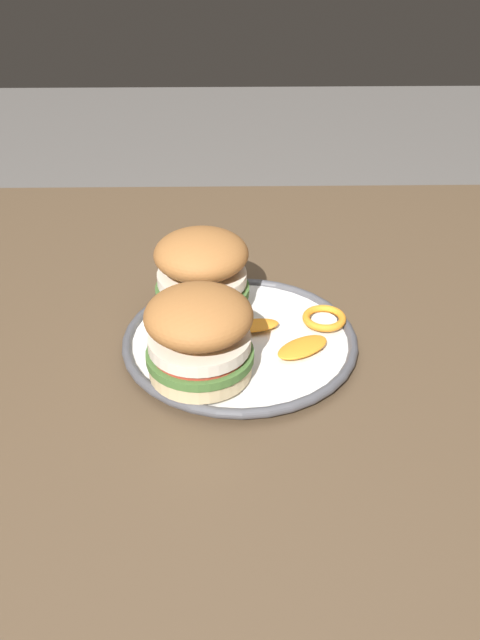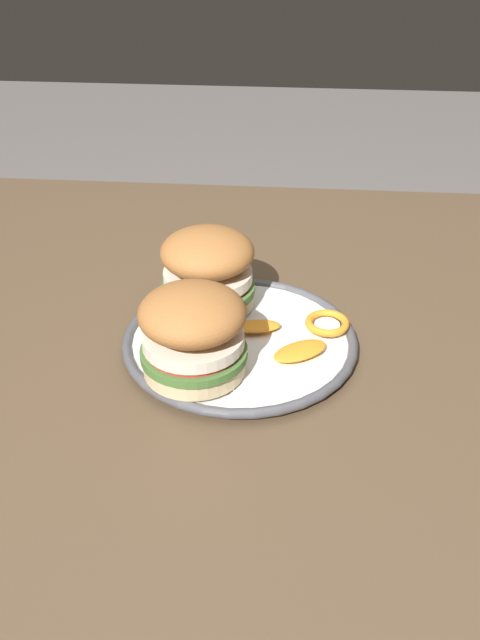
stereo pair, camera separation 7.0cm
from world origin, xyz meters
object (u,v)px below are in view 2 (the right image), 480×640
at_px(dining_table, 193,390).
at_px(sandwich_half_right, 208,269).
at_px(sandwich_half_left, 193,331).
at_px(dinner_plate, 240,341).

relative_size(dining_table, sandwich_half_right, 10.22).
relative_size(sandwich_half_left, sandwich_half_right, 0.98).
height_order(dinner_plate, sandwich_half_right, sandwich_half_right).
height_order(dinner_plate, sandwich_half_left, sandwich_half_left).
xyz_separation_m(dining_table, sandwich_half_left, (-0.02, 0.11, 0.17)).
xyz_separation_m(dining_table, dinner_plate, (-0.07, 0.04, 0.11)).
bearing_deg(sandwich_half_right, dinner_plate, 123.89).
relative_size(dining_table, dinner_plate, 4.39).
bearing_deg(dining_table, sandwich_half_right, -125.08).
bearing_deg(sandwich_half_left, sandwich_half_right, -89.45).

